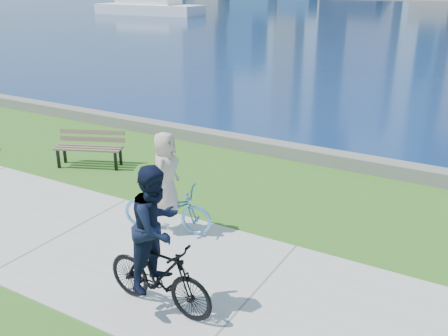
% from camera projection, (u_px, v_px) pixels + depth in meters
% --- Properties ---
extents(ground, '(320.00, 320.00, 0.00)m').
position_uv_depth(ground, '(65.00, 234.00, 9.50)').
color(ground, '#2C6019').
rests_on(ground, ground).
extents(concrete_path, '(80.00, 3.50, 0.02)m').
position_uv_depth(concrete_path, '(65.00, 233.00, 9.49)').
color(concrete_path, '#ACADA8').
rests_on(concrete_path, ground).
extents(seawall, '(90.00, 0.50, 0.35)m').
position_uv_depth(seawall, '(227.00, 140.00, 14.44)').
color(seawall, slate).
rests_on(seawall, ground).
extents(ferry_near, '(15.51, 4.43, 2.11)m').
position_uv_depth(ferry_near, '(148.00, 8.00, 67.29)').
color(ferry_near, white).
rests_on(ferry_near, ground).
extents(park_bench, '(1.82, 1.23, 0.90)m').
position_uv_depth(park_bench, '(90.00, 145.00, 12.80)').
color(park_bench, black).
rests_on(park_bench, ground).
extents(cyclist_woman, '(1.04, 1.86, 1.96)m').
position_uv_depth(cyclist_woman, '(167.00, 196.00, 9.33)').
color(cyclist_woman, '#59A5D8').
rests_on(cyclist_woman, ground).
extents(cyclist_man, '(0.69, 1.83, 2.22)m').
position_uv_depth(cyclist_man, '(157.00, 252.00, 7.01)').
color(cyclist_man, black).
rests_on(cyclist_man, ground).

